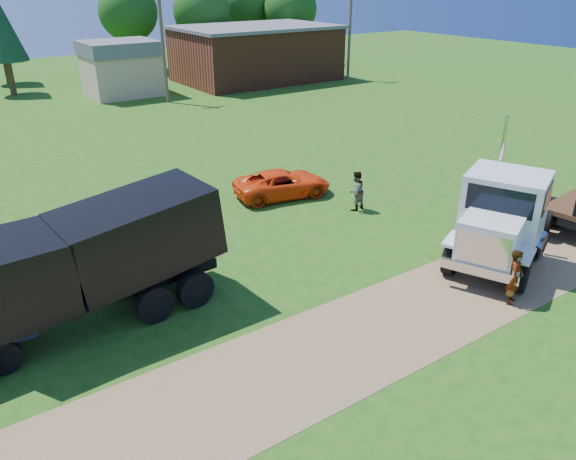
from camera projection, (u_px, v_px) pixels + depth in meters
ground at (429, 307)px, 18.63m from camera, size 140.00×140.00×0.00m
dirt_track at (429, 306)px, 18.63m from camera, size 120.00×4.20×0.01m
white_semi_tractor at (504, 217)px, 20.92m from camera, size 8.76×5.91×5.26m
black_dump_truck at (89, 260)px, 17.03m from camera, size 9.18×3.32×3.93m
orange_pickup at (282, 184)px, 27.52m from camera, size 5.10×3.05×1.33m
spectator_a at (515, 277)px, 18.46m from camera, size 0.84×0.73×1.94m
spectator_b at (356, 191)px, 25.84m from camera, size 0.99×0.81×1.86m
brick_building at (256, 53)px, 56.70m from camera, size 15.40×10.40×5.30m
tan_shed at (121, 68)px, 49.57m from camera, size 6.20×5.40×4.70m
utility_poles at (163, 44)px, 45.91m from camera, size 42.20×0.28×9.00m
tree_row at (90, 13)px, 55.75m from camera, size 56.78×12.23×11.13m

